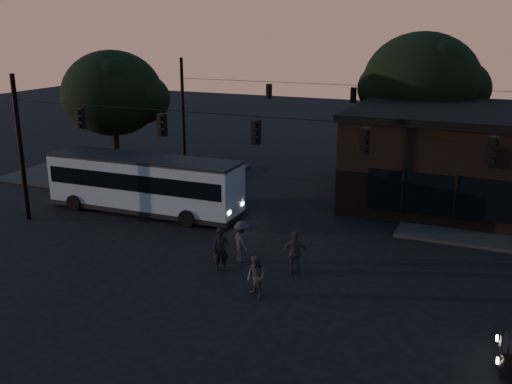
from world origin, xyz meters
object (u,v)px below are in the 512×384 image
at_px(pedestrian_c, 295,253).
at_px(pedestrian_d, 242,242).
at_px(pedestrian_a, 221,250).
at_px(bus, 144,182).
at_px(building, 494,159).
at_px(pedestrian_b, 256,277).

distance_m(pedestrian_c, pedestrian_d, 2.55).
bearing_deg(pedestrian_c, pedestrian_a, -1.17).
bearing_deg(bus, pedestrian_d, -29.15).
xyz_separation_m(building, pedestrian_c, (-6.88, -12.86, -1.78)).
xyz_separation_m(pedestrian_c, pedestrian_d, (-2.54, 0.31, -0.02)).
bearing_deg(pedestrian_a, pedestrian_d, 44.77).
bearing_deg(pedestrian_c, building, -135.76).
bearing_deg(building, pedestrian_b, -116.05).
relative_size(building, pedestrian_b, 9.54).
bearing_deg(building, bus, -153.40).
xyz_separation_m(pedestrian_a, pedestrian_d, (0.39, 1.17, -0.01)).
distance_m(bus, pedestrian_b, 11.77).
height_order(pedestrian_b, pedestrian_d, pedestrian_d).
distance_m(building, pedestrian_b, 17.22).
distance_m(pedestrian_a, pedestrian_d, 1.24).
bearing_deg(bus, pedestrian_c, -24.43).
bearing_deg(pedestrian_b, pedestrian_a, 172.67).
distance_m(bus, pedestrian_a, 8.94).
relative_size(pedestrian_b, pedestrian_d, 0.89).
xyz_separation_m(building, pedestrian_b, (-7.52, -15.38, -1.90)).
height_order(building, pedestrian_a, building).
relative_size(pedestrian_b, pedestrian_c, 0.87).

